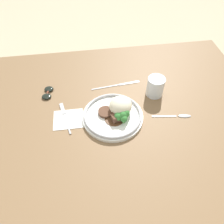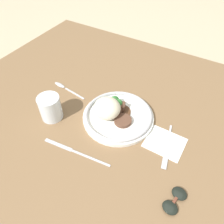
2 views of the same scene
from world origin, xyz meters
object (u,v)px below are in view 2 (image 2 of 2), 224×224
object	(u,v)px
juice_glass	(51,109)
sunglasses	(175,200)
knife	(73,151)
fork	(167,150)
plate	(115,113)
spoon	(63,87)

from	to	relation	value
juice_glass	sunglasses	world-z (taller)	juice_glass
knife	sunglasses	distance (m)	0.33
fork	knife	xyz separation A→B (m)	(0.26, 0.15, -0.00)
plate	knife	xyz separation A→B (m)	(0.04, 0.19, -0.02)
fork	sunglasses	xyz separation A→B (m)	(-0.08, 0.14, 0.00)
plate	knife	distance (m)	0.20
fork	knife	bearing A→B (deg)	-71.82
juice_glass	spoon	bearing A→B (deg)	-64.20
knife	sunglasses	bearing A→B (deg)	175.75
knife	spoon	world-z (taller)	spoon
fork	knife	world-z (taller)	fork
knife	sunglasses	size ratio (longest dim) A/B	2.53
plate	fork	distance (m)	0.22
juice_glass	knife	world-z (taller)	juice_glass
fork	sunglasses	distance (m)	0.16
plate	spoon	world-z (taller)	plate
plate	fork	bearing A→B (deg)	169.41
plate	sunglasses	distance (m)	0.34
knife	plate	bearing A→B (deg)	-108.48
juice_glass	sunglasses	distance (m)	0.49
juice_glass	sunglasses	xyz separation A→B (m)	(-0.49, 0.07, -0.03)
sunglasses	juice_glass	bearing A→B (deg)	2.10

